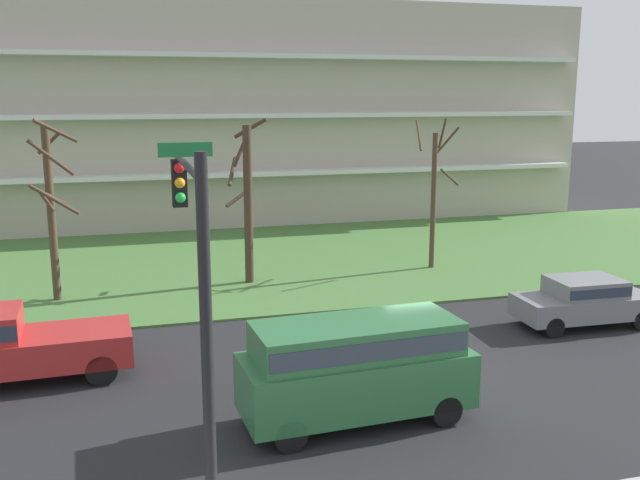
# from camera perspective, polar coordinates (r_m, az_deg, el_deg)

# --- Properties ---
(ground) EXTENTS (160.00, 160.00, 0.00)m
(ground) POSITION_cam_1_polar(r_m,az_deg,el_deg) (19.22, 7.76, -10.84)
(ground) COLOR #232326
(grass_lawn_strip) EXTENTS (80.00, 16.00, 0.08)m
(grass_lawn_strip) POSITION_cam_1_polar(r_m,az_deg,el_deg) (31.94, -2.17, -1.54)
(grass_lawn_strip) COLOR #477238
(grass_lawn_strip) RESTS_ON ground
(apartment_building) EXTENTS (39.31, 10.95, 12.40)m
(apartment_building) POSITION_cam_1_polar(r_m,az_deg,el_deg) (43.87, -6.24, 10.10)
(apartment_building) COLOR #B2A899
(apartment_building) RESTS_ON ground
(tree_far_left) EXTENTS (1.68, 1.69, 6.54)m
(tree_far_left) POSITION_cam_1_polar(r_m,az_deg,el_deg) (26.47, -20.76, 2.62)
(tree_far_left) COLOR #4C3828
(tree_far_left) RESTS_ON ground
(tree_left) EXTENTS (1.75, 1.33, 6.45)m
(tree_left) POSITION_cam_1_polar(r_m,az_deg,el_deg) (27.48, -5.88, 3.27)
(tree_left) COLOR #423023
(tree_left) RESTS_ON ground
(tree_center) EXTENTS (1.96, 2.02, 6.39)m
(tree_center) POSITION_cam_1_polar(r_m,az_deg,el_deg) (30.07, 9.17, 3.85)
(tree_center) COLOR #4C3828
(tree_center) RESTS_ON ground
(sedan_gray_near_left) EXTENTS (4.45, 1.93, 1.57)m
(sedan_gray_near_left) POSITION_cam_1_polar(r_m,az_deg,el_deg) (24.29, 20.46, -4.50)
(sedan_gray_near_left) COLOR slate
(sedan_gray_near_left) RESTS_ON ground
(pickup_red_center_left) EXTENTS (5.47, 2.21, 1.95)m
(pickup_red_center_left) POSITION_cam_1_polar(r_m,az_deg,el_deg) (20.01, -23.45, -7.71)
(pickup_red_center_left) COLOR #B22828
(pickup_red_center_left) RESTS_ON ground
(van_green_center_right) EXTENTS (5.31, 2.30, 2.36)m
(van_green_center_right) POSITION_cam_1_polar(r_m,az_deg,el_deg) (16.18, 2.93, -9.83)
(van_green_center_right) COLOR #2D6B3D
(van_green_center_right) RESTS_ON ground
(traffic_signal_mast) EXTENTS (0.90, 4.35, 6.56)m
(traffic_signal_mast) POSITION_cam_1_polar(r_m,az_deg,el_deg) (11.47, -9.97, -3.16)
(traffic_signal_mast) COLOR black
(traffic_signal_mast) RESTS_ON ground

